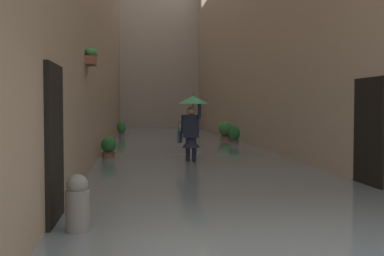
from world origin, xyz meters
The scene contains 10 objects.
ground_plane centered at (0.00, -14.43, 0.00)m, with size 72.14×72.14×0.00m, color slate.
flood_water centered at (0.00, -14.43, 0.10)m, with size 6.19×34.86×0.19m, color slate.
building_facade_left centered at (-3.60, -14.43, 5.02)m, with size 2.04×32.86×10.05m.
building_facade_far centered at (0.00, -29.76, 5.83)m, with size 8.99×1.80×11.65m, color #A89989.
person_wading centered at (0.15, -8.31, 1.33)m, with size 0.85×0.84×2.02m.
potted_plant_mid_left centered at (-2.15, -13.86, 0.49)m, with size 0.42×0.42×0.90m.
potted_plant_far_right centered at (2.35, -19.16, 0.53)m, with size 0.42×0.42×0.96m.
potted_plant_near_left centered at (-2.33, -16.82, 0.56)m, with size 0.62×0.62×1.00m.
potted_plant_mid_right centered at (2.42, -9.40, 0.42)m, with size 0.43×0.43×0.79m.
mooring_bollard centered at (2.33, -1.16, 0.43)m, with size 0.29×0.29×0.87m.
Camera 1 is at (1.64, 4.64, 1.66)m, focal length 45.60 mm.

